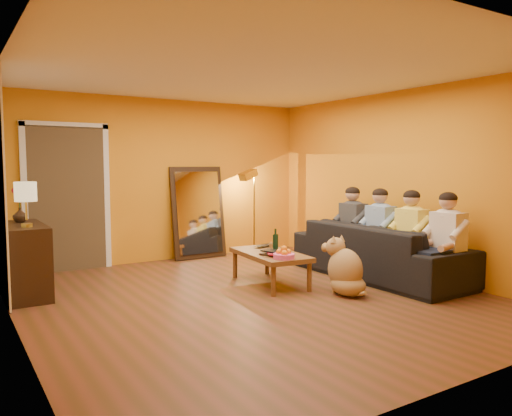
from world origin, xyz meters
TOP-DOWN VIEW (x-y plane):
  - room_shell at (0.00, 0.37)m, footprint 5.00×5.50m
  - doorway_recess at (-1.50, 2.83)m, footprint 1.06×0.30m
  - door_jamb_left at (-2.07, 2.71)m, footprint 0.08×0.06m
  - door_jamb_right at (-0.93, 2.71)m, footprint 0.08×0.06m
  - door_header at (-1.50, 2.71)m, footprint 1.22×0.06m
  - mirror_frame at (0.55, 2.63)m, footprint 0.92×0.27m
  - mirror_glass at (0.55, 2.59)m, footprint 0.78×0.21m
  - sideboard at (-2.24, 1.55)m, footprint 0.44×1.18m
  - table_lamp at (-2.24, 1.25)m, footprint 0.24×0.24m
  - sofa at (2.00, -0.04)m, footprint 2.56×1.00m
  - coffee_table at (0.53, 0.44)m, footprint 0.73×1.27m
  - floor_lamp at (1.48, 2.35)m, footprint 0.34×0.29m
  - dog at (1.00, -0.47)m, footprint 0.49×0.66m
  - person_far_left at (2.13, -1.04)m, footprint 0.70×0.44m
  - person_mid_left at (2.13, -0.49)m, footprint 0.70×0.44m
  - person_mid_right at (2.13, 0.06)m, footprint 0.70×0.44m
  - person_far_right at (2.13, 0.61)m, footprint 0.70×0.44m
  - fruit_bowl at (0.43, -0.01)m, footprint 0.26×0.26m
  - wine_bottle at (0.58, 0.39)m, footprint 0.07×0.07m
  - tumbler at (0.65, 0.56)m, footprint 0.13×0.13m
  - laptop at (0.71, 0.79)m, footprint 0.37×0.29m
  - book_lower at (0.35, 0.24)m, footprint 0.26×0.29m
  - book_mid at (0.36, 0.25)m, footprint 0.29×0.32m
  - book_upper at (0.35, 0.23)m, footprint 0.24×0.27m
  - vase at (-2.24, 1.80)m, footprint 0.17×0.17m
  - flowers at (-2.24, 1.80)m, footprint 0.17×0.17m

SIDE VIEW (x-z plane):
  - coffee_table at x=0.53m, z-range 0.00..0.42m
  - dog at x=1.00m, z-range 0.00..0.71m
  - sofa at x=2.00m, z-range 0.00..0.75m
  - sideboard at x=-2.24m, z-range 0.00..0.85m
  - book_lower at x=0.35m, z-range 0.42..0.44m
  - laptop at x=0.71m, z-range 0.42..0.45m
  - book_mid at x=0.36m, z-range 0.44..0.46m
  - tumbler at x=0.65m, z-range 0.42..0.52m
  - book_upper at x=0.35m, z-range 0.46..0.48m
  - fruit_bowl at x=0.43m, z-range 0.42..0.58m
  - wine_bottle at x=0.58m, z-range 0.42..0.73m
  - person_far_left at x=2.13m, z-range 0.00..1.22m
  - person_mid_left at x=2.13m, z-range 0.00..1.22m
  - person_mid_right at x=2.13m, z-range 0.00..1.22m
  - person_far_right at x=2.13m, z-range 0.00..1.22m
  - floor_lamp at x=1.48m, z-range 0.00..1.44m
  - mirror_frame at x=0.55m, z-range 0.00..1.52m
  - mirror_glass at x=0.55m, z-range 0.09..1.43m
  - vase at x=-2.24m, z-range 0.85..1.03m
  - doorway_recess at x=-1.50m, z-range 0.00..2.10m
  - door_jamb_left at x=-2.07m, z-range -0.05..2.15m
  - door_jamb_right at x=-0.93m, z-range -0.05..2.15m
  - table_lamp at x=-2.24m, z-range 0.85..1.36m
  - flowers at x=-2.24m, z-range 0.97..1.45m
  - room_shell at x=0.00m, z-range 0.00..2.60m
  - door_header at x=-1.50m, z-range 2.08..2.16m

